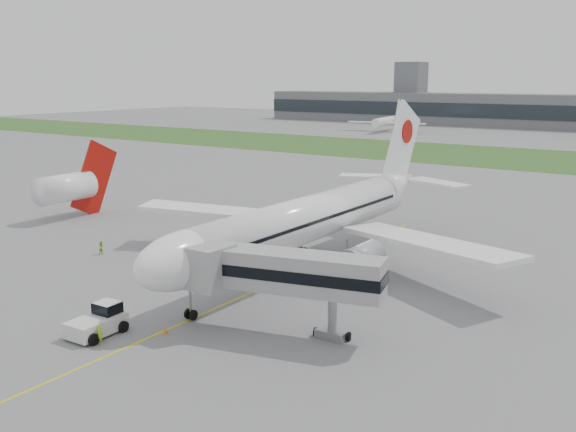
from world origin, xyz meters
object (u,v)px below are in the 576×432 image
Objects in this scene: airliner at (313,217)px; jet_bridge at (282,272)px; pushback_tug at (99,321)px; ground_crew_near at (100,334)px; neighbor_aircraft at (70,187)px.

airliner reaches higher than jet_bridge.
ground_crew_near is (1.69, -1.36, -0.32)m from pushback_tug.
pushback_tug is at bearing -160.65° from jet_bridge.
neighbor_aircraft is (-39.60, 27.14, 3.66)m from pushback_tug.
pushback_tug is at bearing -37.02° from neighbor_aircraft.
airliner is at bearing -99.09° from ground_crew_near.
airliner is 27.19m from pushback_tug.
jet_bridge is at bearing -22.40° from neighbor_aircraft.
pushback_tug is at bearing -98.61° from airliner.
jet_bridge is 55.44m from neighbor_aircraft.
neighbor_aircraft is (-43.62, 0.64, -0.88)m from airliner.
jet_bridge reaches higher than ground_crew_near.
jet_bridge is 9.53× the size of ground_crew_near.
airliner is at bearing -3.42° from neighbor_aircraft.
neighbor_aircraft reaches higher than jet_bridge.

